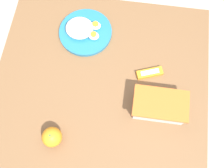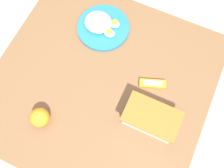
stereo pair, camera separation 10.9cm
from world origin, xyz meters
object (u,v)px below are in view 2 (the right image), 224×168
object	(u,v)px
rice_plate	(102,26)
food_container	(151,119)
orange_fruit	(40,117)
candy_bar	(153,84)

from	to	relation	value
rice_plate	food_container	bearing A→B (deg)	139.20
food_container	orange_fruit	size ratio (longest dim) A/B	2.75
rice_plate	candy_bar	world-z (taller)	rice_plate
food_container	candy_bar	bearing A→B (deg)	-72.40
orange_fruit	food_container	bearing A→B (deg)	-156.06
orange_fruit	candy_bar	bearing A→B (deg)	-137.05
rice_plate	candy_bar	xyz separation A→B (m)	(-0.31, 0.16, -0.01)
orange_fruit	rice_plate	distance (m)	0.49
food_container	rice_plate	xyz separation A→B (m)	(0.36, -0.31, -0.02)
food_container	candy_bar	xyz separation A→B (m)	(0.05, -0.15, -0.03)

